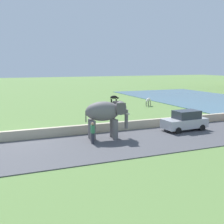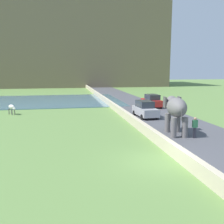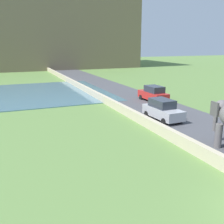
# 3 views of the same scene
# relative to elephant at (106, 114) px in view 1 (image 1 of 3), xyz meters

# --- Properties ---
(ground_plane) EXTENTS (220.00, 220.00, 0.00)m
(ground_plane) POSITION_rel_elephant_xyz_m (-3.46, -5.58, -2.04)
(ground_plane) COLOR #608442
(barrier_wall) EXTENTS (0.40, 110.00, 0.80)m
(barrier_wall) POSITION_rel_elephant_xyz_m (-2.26, 12.42, -1.64)
(barrier_wall) COLOR beige
(barrier_wall) RESTS_ON ground
(lake) EXTENTS (36.00, 18.00, 0.08)m
(lake) POSITION_rel_elephant_xyz_m (-17.46, 24.50, -2.00)
(lake) COLOR slate
(lake) RESTS_ON ground
(elephant) EXTENTS (1.76, 3.55, 2.99)m
(elephant) POSITION_rel_elephant_xyz_m (0.00, 0.00, 0.00)
(elephant) COLOR slate
(elephant) RESTS_ON ground
(person_beside_elephant) EXTENTS (0.36, 0.22, 1.63)m
(person_beside_elephant) POSITION_rel_elephant_xyz_m (0.94, -1.40, -1.16)
(person_beside_elephant) COLOR #33333D
(person_beside_elephant) RESTS_ON ground
(car_silver) EXTENTS (1.94, 4.07, 1.80)m
(car_silver) POSITION_rel_elephant_xyz_m (-0.03, 7.48, -1.14)
(car_silver) COLOR #B7B7BC
(car_silver) RESTS_ON ground
(cow_black) EXTENTS (0.49, 1.40, 1.15)m
(cow_black) POSITION_rel_elephant_xyz_m (-19.29, 8.90, -1.20)
(cow_black) COLOR black
(cow_black) RESTS_ON ground
(cow_white) EXTENTS (1.09, 1.32, 1.15)m
(cow_white) POSITION_rel_elephant_xyz_m (-14.47, 12.06, -1.20)
(cow_white) COLOR silver
(cow_white) RESTS_ON ground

